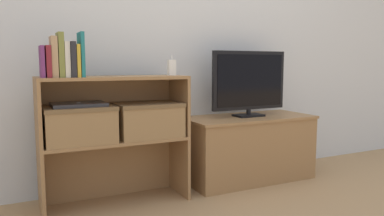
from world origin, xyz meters
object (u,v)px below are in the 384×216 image
tv (249,82)px  book_plum (42,62)px  book_tan (54,57)px  book_teal (81,55)px  book_maroon (48,62)px  laptop (79,104)px  baby_monitor (172,67)px  storage_basket_right (148,118)px  book_ivory (66,60)px  storage_basket_left (79,123)px  book_mustard (77,61)px  book_olive (60,55)px  tv_stand (248,148)px  book_charcoal (72,60)px

tv → book_plum: size_ratio=3.58×
book_tan → book_teal: size_ratio=0.89×
book_maroon → laptop: bearing=18.2°
baby_monitor → storage_basket_right: size_ratio=0.32×
book_ivory → storage_basket_right: book_ivory is taller
baby_monitor → storage_basket_left: size_ratio=0.32×
book_ivory → baby_monitor: size_ratio=1.51×
book_plum → laptop: (0.20, 0.06, -0.25)m
book_mustard → book_teal: 0.04m
tv → laptop: 1.29m
book_olive → book_maroon: bearing=-180.0°
storage_basket_left → laptop: 0.11m
tv_stand → book_mustard: book_mustard is taller
book_olive → book_teal: bearing=0.0°
book_maroon → baby_monitor: bearing=5.1°
book_ivory → storage_basket_right: 0.63m
tv → book_olive: bearing=-174.9°
book_teal → tv_stand: bearing=5.6°
book_mustard → baby_monitor: bearing=6.4°
tv → book_maroon: bearing=-175.2°
book_plum → storage_basket_left: (0.20, 0.06, -0.37)m
baby_monitor → book_maroon: bearing=-174.9°
book_maroon → laptop: size_ratio=0.57×
tv_stand → storage_basket_right: bearing=-175.4°
book_plum → book_charcoal: 0.16m
book_tan → laptop: book_tan is taller
book_plum → book_ivory: bearing=0.0°
book_maroon → book_ivory: (0.10, 0.00, 0.01)m
tv_stand → book_teal: book_teal is taller
storage_basket_left → book_ivory: bearing=-140.8°
book_mustard → laptop: (0.01, 0.06, -0.26)m
tv → book_mustard: 1.31m
book_tan → book_olive: size_ratio=0.91×
book_plum → laptop: bearing=15.5°
book_plum → book_mustard: 0.19m
book_mustard → book_ivory: bearing=180.0°
book_tan → book_mustard: book_tan is taller
book_olive → book_teal: size_ratio=0.98×
book_plum → book_maroon: bearing=-0.0°
book_maroon → tv_stand: bearing=4.9°
tv_stand → book_olive: (-1.38, -0.12, 0.70)m
tv → book_olive: book_olive is taller
book_tan → book_mustard: (0.13, 0.00, -0.02)m
tv → book_tan: book_tan is taller
tv_stand → book_mustard: bearing=-174.5°
book_plum → book_tan: 0.07m
tv_stand → book_tan: (-1.42, -0.12, 0.69)m
laptop → book_plum: bearing=-164.5°
book_tan → laptop: bearing=22.1°
book_charcoal → book_teal: (0.05, 0.00, 0.03)m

